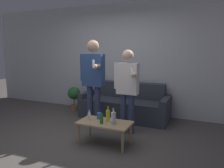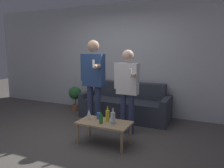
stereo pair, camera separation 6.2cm
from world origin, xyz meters
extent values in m
plane|color=#514C47|center=(0.00, 0.00, 0.00)|extent=(16.00, 16.00, 0.00)
cube|color=silver|center=(0.00, 2.07, 1.35)|extent=(8.00, 0.06, 2.70)
cube|color=#383D47|center=(0.31, 1.46, 0.22)|extent=(1.76, 0.58, 0.44)
cube|color=#383D47|center=(0.31, 1.86, 0.40)|extent=(1.76, 0.22, 0.81)
cube|color=#383D47|center=(-0.64, 1.57, 0.28)|extent=(0.14, 0.80, 0.56)
cube|color=#383D47|center=(1.26, 1.57, 0.28)|extent=(0.14, 0.80, 0.56)
cube|color=tan|center=(0.50, 0.13, 0.37)|extent=(0.90, 0.49, 0.03)
cylinder|color=tan|center=(0.10, -0.07, 0.18)|extent=(0.04, 0.04, 0.35)
cylinder|color=tan|center=(0.90, -0.07, 0.18)|extent=(0.04, 0.04, 0.35)
cylinder|color=tan|center=(0.10, 0.32, 0.18)|extent=(0.04, 0.04, 0.35)
cylinder|color=tan|center=(0.90, 0.32, 0.18)|extent=(0.04, 0.04, 0.35)
cylinder|color=silver|center=(0.66, 0.13, 0.48)|extent=(0.08, 0.08, 0.18)
cylinder|color=silver|center=(0.66, 0.13, 0.60)|extent=(0.03, 0.03, 0.07)
cylinder|color=black|center=(0.66, 0.13, 0.63)|extent=(0.03, 0.03, 0.01)
cylinder|color=yellow|center=(0.53, 0.19, 0.48)|extent=(0.07, 0.07, 0.19)
cylinder|color=yellow|center=(0.53, 0.19, 0.61)|extent=(0.03, 0.03, 0.07)
cylinder|color=black|center=(0.53, 0.19, 0.64)|extent=(0.03, 0.03, 0.01)
cylinder|color=#23752D|center=(0.49, 0.04, 0.46)|extent=(0.06, 0.06, 0.15)
cylinder|color=#23752D|center=(0.49, 0.04, 0.56)|extent=(0.02, 0.02, 0.06)
cylinder|color=black|center=(0.49, 0.04, 0.59)|extent=(0.03, 0.03, 0.01)
cylinder|color=silver|center=(0.67, 0.04, 0.39)|extent=(0.07, 0.07, 0.01)
cylinder|color=silver|center=(0.67, 0.04, 0.42)|extent=(0.01, 0.01, 0.07)
cone|color=silver|center=(0.67, 0.04, 0.51)|extent=(0.08, 0.08, 0.10)
cylinder|color=silver|center=(0.20, 0.14, 0.39)|extent=(0.06, 0.06, 0.01)
cylinder|color=silver|center=(0.20, 0.14, 0.43)|extent=(0.01, 0.01, 0.08)
cone|color=silver|center=(0.20, 0.14, 0.52)|extent=(0.07, 0.07, 0.10)
cylinder|color=#3366B2|center=(0.34, 0.25, 0.44)|extent=(0.09, 0.09, 0.11)
cylinder|color=navy|center=(-0.15, 0.79, 0.43)|extent=(0.12, 0.12, 0.86)
cylinder|color=navy|center=(0.02, 0.79, 0.43)|extent=(0.12, 0.12, 0.86)
cube|color=#2D4C84|center=(-0.06, 0.79, 1.18)|extent=(0.44, 0.19, 0.64)
sphere|color=tan|center=(-0.06, 0.79, 1.66)|extent=(0.24, 0.24, 0.24)
cylinder|color=#2D4C84|center=(-0.32, 0.79, 1.23)|extent=(0.08, 0.08, 0.55)
cylinder|color=tan|center=(0.11, 0.64, 1.28)|extent=(0.08, 0.29, 0.08)
cube|color=white|center=(0.11, 0.47, 1.34)|extent=(0.03, 0.03, 0.14)
cylinder|color=navy|center=(0.61, 0.73, 0.38)|extent=(0.11, 0.11, 0.77)
cylinder|color=navy|center=(0.77, 0.73, 0.38)|extent=(0.11, 0.11, 0.77)
cube|color=white|center=(0.69, 0.73, 1.06)|extent=(0.40, 0.18, 0.58)
sphere|color=beige|center=(0.69, 0.73, 1.48)|extent=(0.21, 0.21, 0.21)
cylinder|color=white|center=(0.45, 0.73, 1.10)|extent=(0.07, 0.07, 0.49)
cylinder|color=beige|center=(0.85, 0.60, 1.14)|extent=(0.07, 0.26, 0.07)
cube|color=white|center=(0.85, 0.44, 1.20)|extent=(0.03, 0.03, 0.14)
cylinder|color=#936042|center=(-1.12, 1.66, 0.07)|extent=(0.20, 0.20, 0.15)
cylinder|color=#476B38|center=(-1.12, 1.66, 0.25)|extent=(0.02, 0.02, 0.20)
sphere|color=#286633|center=(-1.12, 1.66, 0.46)|extent=(0.33, 0.33, 0.33)
camera|label=1|loc=(2.03, -3.05, 1.60)|focal=35.00mm
camera|label=2|loc=(2.08, -3.03, 1.60)|focal=35.00mm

